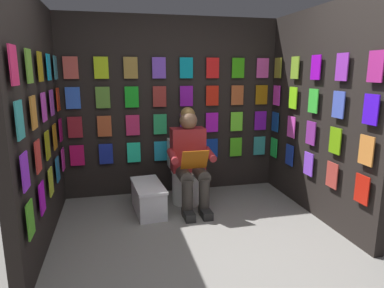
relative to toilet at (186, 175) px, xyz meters
name	(u,v)px	position (x,y,z in m)	size (l,w,h in m)	color
ground_plane	(221,280)	(0.09, 1.72, -0.33)	(30.00, 30.00, 0.00)	gray
display_wall_back	(172,107)	(0.09, -0.43, 0.82)	(2.91, 0.14, 2.29)	black
display_wall_left	(319,114)	(-1.36, 0.67, 0.82)	(0.14, 2.09, 2.29)	black
display_wall_right	(36,123)	(1.54, 0.67, 0.82)	(0.14, 2.09, 2.29)	black
toilet	(186,175)	(0.00, 0.00, 0.00)	(0.41, 0.56, 0.77)	white
person_reading	(190,159)	(0.00, 0.23, 0.27)	(0.53, 0.68, 1.19)	maroon
comic_longbox_near	(148,198)	(0.50, 0.26, -0.16)	(0.37, 0.70, 0.34)	silver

